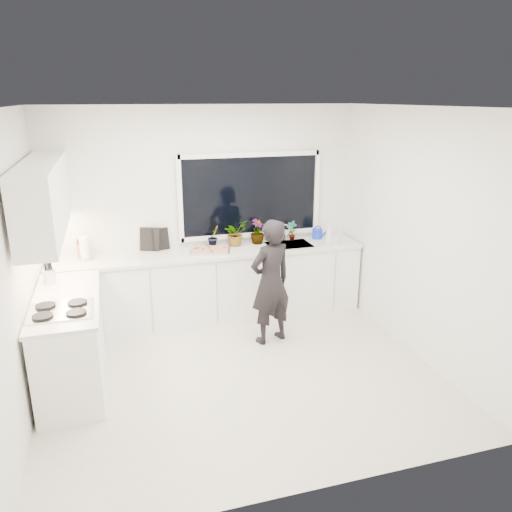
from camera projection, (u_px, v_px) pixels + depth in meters
name	position (u px, v px, depth m)	size (l,w,h in m)	color
floor	(241.00, 374.00, 5.28)	(4.00, 3.50, 0.02)	beige
wall_back	(205.00, 213.00, 6.47)	(4.00, 0.02, 2.70)	white
wall_left	(16.00, 270.00, 4.32)	(0.02, 3.50, 2.70)	white
wall_right	(419.00, 235.00, 5.41)	(0.02, 3.50, 2.70)	white
ceiling	(238.00, 106.00, 4.45)	(4.00, 3.50, 0.02)	white
window	(250.00, 195.00, 6.54)	(1.80, 0.02, 1.00)	black
base_cabinets_back	(212.00, 286.00, 6.47)	(3.92, 0.58, 0.88)	white
base_cabinets_left	(71.00, 341.00, 5.01)	(0.58, 1.60, 0.88)	white
countertop_back	(211.00, 253.00, 6.32)	(3.94, 0.62, 0.04)	silver
countertop_left	(66.00, 299.00, 4.87)	(0.62, 1.60, 0.04)	silver
upper_cabinets	(44.00, 197.00, 4.87)	(0.34, 2.10, 0.70)	white
sink	(289.00, 248.00, 6.62)	(0.58, 0.42, 0.14)	silver
faucet	(284.00, 233.00, 6.75)	(0.03, 0.03, 0.22)	silver
stovetop	(61.00, 310.00, 4.53)	(0.56, 0.48, 0.03)	black
person	(271.00, 282.00, 5.76)	(0.54, 0.36, 1.49)	black
pizza_tray	(210.00, 251.00, 6.28)	(0.49, 0.36, 0.03)	silver
pizza	(210.00, 249.00, 6.28)	(0.45, 0.32, 0.01)	#A91F16
watering_can	(317.00, 234.00, 6.86)	(0.14, 0.14, 0.13)	#1531C5
paper_towel_roll	(85.00, 249.00, 5.96)	(0.11, 0.11, 0.26)	white
knife_block	(83.00, 250.00, 6.00)	(0.13, 0.10, 0.22)	#A17C4B
utensil_crock	(49.00, 276.00, 5.20)	(0.13, 0.13, 0.16)	#B4B4B9
picture_frame_large	(160.00, 239.00, 6.33)	(0.22, 0.02, 0.28)	black
picture_frame_small	(150.00, 239.00, 6.29)	(0.25, 0.02, 0.30)	black
herb_plants	(243.00, 233.00, 6.54)	(1.26, 0.38, 0.33)	#26662D
soap_bottles	(331.00, 235.00, 6.57)	(0.19, 0.15, 0.27)	#D8BF66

